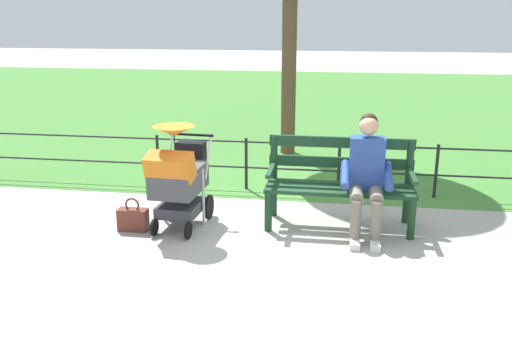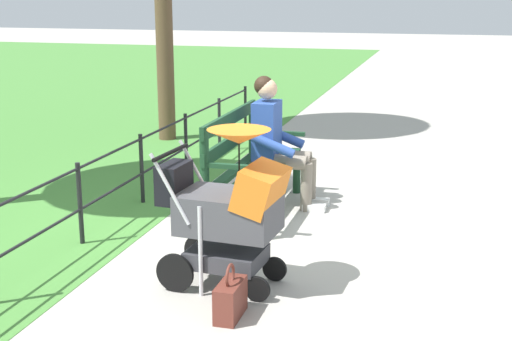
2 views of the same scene
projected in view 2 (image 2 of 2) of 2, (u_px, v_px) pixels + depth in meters
ground_plane at (241, 233)px, 6.15m from camera, size 60.00×60.00×0.00m
park_bench at (248, 158)px, 6.62m from camera, size 1.60×0.60×0.96m
person_on_bench at (278, 138)px, 6.78m from camera, size 0.53×0.74×1.28m
stroller at (230, 207)px, 4.91m from camera, size 0.56×0.92×1.15m
handbag at (230, 299)px, 4.53m from camera, size 0.32×0.14×0.37m
park_fence at (136, 164)px, 6.82m from camera, size 8.56×0.04×0.70m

